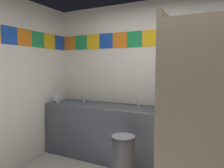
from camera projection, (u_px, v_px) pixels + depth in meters
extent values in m
cube|color=silver|center=(167.00, 82.00, 3.34)|extent=(4.00, 0.08, 2.57)
cube|color=orange|center=(70.00, 43.00, 4.08)|extent=(0.26, 0.01, 0.26)
cube|color=#1E8C4C|center=(81.00, 43.00, 3.96)|extent=(0.26, 0.01, 0.26)
cube|color=yellow|center=(93.00, 42.00, 3.84)|extent=(0.26, 0.01, 0.26)
cube|color=#1947B7|center=(106.00, 41.00, 3.72)|extent=(0.26, 0.01, 0.26)
cube|color=orange|center=(120.00, 40.00, 3.60)|extent=(0.26, 0.01, 0.26)
cube|color=#1E8C4C|center=(134.00, 39.00, 3.48)|extent=(0.26, 0.01, 0.26)
cube|color=yellow|center=(150.00, 38.00, 3.36)|extent=(0.26, 0.01, 0.26)
cube|color=#1947B7|center=(167.00, 37.00, 3.24)|extent=(0.26, 0.01, 0.26)
cube|color=orange|center=(185.00, 36.00, 3.12)|extent=(0.26, 0.01, 0.26)
cube|color=#1E8C4C|center=(205.00, 35.00, 3.00)|extent=(0.26, 0.01, 0.26)
cube|color=#1947B7|center=(9.00, 35.00, 3.05)|extent=(0.01, 0.26, 0.26)
cube|color=orange|center=(25.00, 38.00, 3.29)|extent=(0.01, 0.26, 0.26)
cube|color=#1E8C4C|center=(38.00, 40.00, 3.54)|extent=(0.01, 0.26, 0.26)
cube|color=yellow|center=(50.00, 41.00, 3.78)|extent=(0.01, 0.26, 0.26)
cube|color=#1947B7|center=(60.00, 43.00, 4.02)|extent=(0.01, 0.26, 0.26)
cube|color=#4C515B|center=(106.00, 132.00, 3.52)|extent=(2.07, 0.58, 0.89)
cube|color=#4C515B|center=(114.00, 105.00, 3.73)|extent=(2.07, 0.03, 0.08)
cylinder|color=white|center=(79.00, 106.00, 3.69)|extent=(0.34, 0.34, 0.10)
cylinder|color=white|center=(135.00, 112.00, 3.23)|extent=(0.34, 0.34, 0.10)
cylinder|color=silver|center=(84.00, 101.00, 3.81)|extent=(0.04, 0.04, 0.05)
cylinder|color=silver|center=(82.00, 97.00, 3.76)|extent=(0.02, 0.06, 0.09)
cylinder|color=silver|center=(138.00, 105.00, 3.34)|extent=(0.04, 0.04, 0.05)
cylinder|color=silver|center=(137.00, 101.00, 3.29)|extent=(0.02, 0.06, 0.09)
cube|color=#B7BABF|center=(57.00, 98.00, 3.73)|extent=(0.09, 0.07, 0.16)
cylinder|color=black|center=(55.00, 102.00, 3.69)|extent=(0.02, 0.02, 0.03)
cube|color=#726651|center=(174.00, 111.00, 2.51)|extent=(0.04, 1.57, 2.01)
cube|color=#726651|center=(215.00, 135.00, 1.62)|extent=(0.90, 0.04, 1.84)
cylinder|color=silver|center=(160.00, 116.00, 1.81)|extent=(0.02, 0.02, 0.10)
torus|color=white|center=(222.00, 156.00, 2.63)|extent=(0.39, 0.39, 0.05)
cube|color=white|center=(222.00, 139.00, 2.80)|extent=(0.34, 0.17, 0.34)
cylinder|color=#333338|center=(123.00, 163.00, 2.69)|extent=(0.29, 0.29, 0.61)
cylinder|color=#262628|center=(123.00, 138.00, 2.66)|extent=(0.30, 0.30, 0.04)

